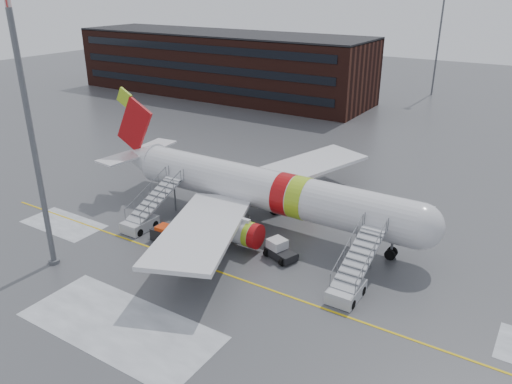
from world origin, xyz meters
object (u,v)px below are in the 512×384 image
Objects in this scene: airstair_fwd at (351,280)px; airliner at (259,189)px; baggage_tractor at (164,234)px; light_mast_near at (27,108)px; pushback_tug at (280,250)px; airstair_aft at (145,216)px.

airliner is at bearing 151.46° from airstair_fwd.
airliner reaches higher than baggage_tractor.
light_mast_near reaches higher than baggage_tractor.
airliner reaches higher than airstair_fwd.
baggage_tractor is at bearing 56.78° from light_mast_near.
pushback_tug is 22.15m from light_mast_near.
airliner is 13.88m from airstair_fwd.
airstair_aft reaches higher than baggage_tractor.
baggage_tractor is at bearing -123.10° from airliner.
airstair_fwd is (12.02, -6.54, -2.35)m from airliner.
airstair_aft is (-8.43, -6.54, -2.35)m from airliner.
airliner is at bearing 37.78° from airstair_aft.
light_mast_near is at bearing -123.22° from baggage_tractor.
baggage_tractor is (3.38, -1.22, -0.44)m from airstair_aft.
airstair_aft is 3.62m from baggage_tractor.
baggage_tractor is at bearing -175.93° from airstair_fwd.
airliner is 7.52m from pushback_tug.
airstair_aft is 0.31× the size of light_mast_near.
baggage_tractor is 0.11× the size of light_mast_near.
airstair_fwd is 0.31× the size of light_mast_near.
airstair_fwd is at bearing -13.68° from pushback_tug.
baggage_tractor is (-10.11, -2.91, -0.06)m from pushback_tug.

